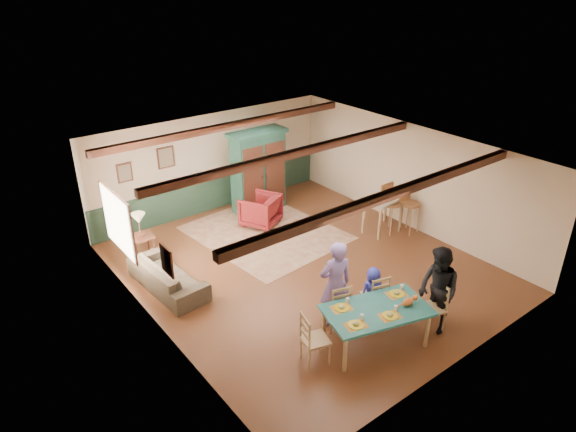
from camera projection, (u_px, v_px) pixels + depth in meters
floor at (304, 268)px, 11.64m from camera, size 8.00×8.00×0.00m
wall_back at (211, 163)px, 13.89m from camera, size 7.00×0.02×2.70m
wall_left at (153, 267)px, 9.13m from camera, size 0.02×8.00×2.70m
wall_right at (412, 177)px, 12.96m from camera, size 0.02×8.00×2.70m
ceiling at (306, 155)px, 10.45m from camera, size 7.00×8.00×0.02m
wainscot_back at (214, 194)px, 14.27m from camera, size 6.95×0.03×0.90m
ceiling_beam_front at (390, 195)px, 8.85m from camera, size 6.95×0.16×0.16m
ceiling_beam_mid at (294, 154)px, 10.77m from camera, size 6.95×0.16×0.16m
ceiling_beam_back at (228, 126)px, 12.62m from camera, size 6.95×0.16×0.16m
window_left at (117, 222)px, 10.26m from camera, size 0.06×1.60×1.30m
picture_left_wall at (167, 261)px, 8.54m from camera, size 0.04×0.42×0.52m
picture_back_a at (166, 157)px, 12.95m from camera, size 0.45×0.04×0.55m
picture_back_b at (125, 173)px, 12.42m from camera, size 0.38×0.04×0.48m
dining_table at (375, 327)px, 9.13m from camera, size 2.05×1.48×0.77m
dining_chair_far_left at (336, 304)px, 9.56m from camera, size 0.54×0.55×0.97m
dining_chair_far_right at (374, 295)px, 9.83m from camera, size 0.54×0.55×0.97m
dining_chair_end_left at (315, 339)px, 8.69m from camera, size 0.55×0.54×0.97m
dining_chair_end_right at (431, 307)px, 9.48m from camera, size 0.55×0.54×0.97m
person_man at (335, 284)px, 9.45m from camera, size 0.73×0.58×1.77m
person_woman at (438, 290)px, 9.35m from camera, size 0.84×0.96×1.69m
person_child at (372, 291)px, 9.89m from camera, size 0.57×0.45×1.03m
cat at (408, 301)px, 9.02m from camera, size 0.39×0.24×0.18m
place_setting_near_left at (356, 323)px, 8.53m from camera, size 0.48×0.41×0.11m
place_setting_near_center at (390, 314)px, 8.76m from camera, size 0.48×0.41×0.11m
place_setting_far_left at (342, 306)px, 8.96m from camera, size 0.48×0.41×0.11m
place_setting_far_right at (397, 292)px, 9.34m from camera, size 0.48×0.41×0.11m
area_rug at (265, 233)px, 13.13m from camera, size 3.40×3.91×0.01m
armoire at (258, 171)px, 13.93m from camera, size 1.60×0.65×2.26m
armchair at (260, 210)px, 13.40m from camera, size 1.20×1.21×0.83m
sofa at (167, 276)px, 10.78m from camera, size 0.98×2.15×0.61m
end_table at (143, 248)px, 11.82m from camera, size 0.53×0.53×0.62m
table_lamp at (139, 225)px, 11.56m from camera, size 0.35×0.35×0.57m
counter_table at (383, 214)px, 13.08m from camera, size 1.16×0.77×0.91m
bar_stool_left at (391, 209)px, 12.94m from camera, size 0.45×0.50×1.27m
bar_stool_right at (410, 209)px, 12.93m from camera, size 0.49×0.53×1.26m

